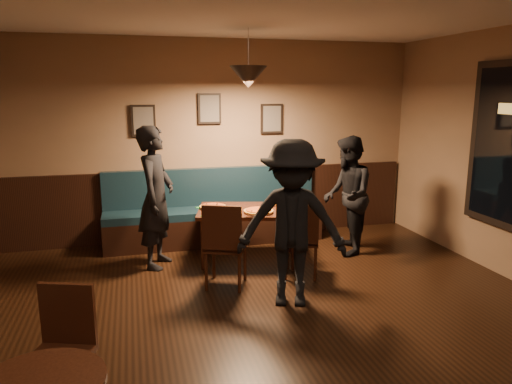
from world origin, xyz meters
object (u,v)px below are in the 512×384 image
Objects in this scene: chair_near_left at (226,244)px; cafe_chair_far at (58,356)px; chair_near_right at (301,238)px; diner_front at (292,224)px; tabasco_bottle at (294,203)px; booth_bench at (215,208)px; dining_table at (249,235)px; diner_left at (156,197)px; diner_right at (347,196)px; soda_glass at (299,205)px.

chair_near_left reaches higher than cafe_chair_far.
chair_near_right is 0.86m from diner_front.
cafe_chair_far is (-2.35, -1.91, -0.01)m from chair_near_right.
chair_near_right reaches higher than tabasco_bottle.
booth_bench is 2.20m from diner_front.
tabasco_bottle is (0.46, 1.22, -0.11)m from diner_front.
dining_table is 1.41m from diner_front.
chair_near_right is at bearing -121.45° from cafe_chair_far.
chair_near_left is 0.88m from diner_front.
chair_near_left is at bearing -95.33° from booth_bench.
diner_right is at bearing -71.92° from diner_left.
diner_front reaches higher than diner_right.
diner_left is 1.69m from tabasco_bottle.
diner_left is 2.42m from diner_right.
cafe_chair_far is (-2.45, -2.28, -0.31)m from soda_glass.
diner_left is at bearing -75.41° from diner_right.
tabasco_bottle is (0.56, -0.09, 0.39)m from dining_table.
soda_glass reaches higher than dining_table.
diner_right is (2.41, -0.15, -0.08)m from diner_left.
cafe_chair_far is at bearing -129.07° from diner_front.
diner_left reaches higher than diner_front.
booth_bench is at bearing -27.09° from diner_left.
diner_front is at bearing -25.12° from diner_right.
diner_right is at bearing 43.71° from chair_near_left.
soda_glass is 1.33× the size of tabasco_bottle.
booth_bench is 19.86× the size of soda_glass.
diner_left reaches higher than diner_right.
chair_near_left is 1.12m from diner_left.
chair_near_left is 0.57× the size of diner_front.
dining_table is 0.74m from soda_glass.
tabasco_bottle is at bearing -74.94° from diner_left.
tabasco_bottle is at bearing 54.67° from chair_near_left.
diner_left reaches higher than chair_near_left.
chair_near_right is at bearing 81.51° from diner_front.
diner_front is (0.40, -2.14, 0.33)m from booth_bench.
dining_table is 1.45× the size of cafe_chair_far.
soda_glass is 0.18× the size of cafe_chair_far.
booth_bench is 1.95× the size of diner_right.
diner_left is at bearing 177.37° from chair_near_right.
dining_table is 1.37m from diner_right.
diner_front is (-0.36, -0.68, 0.39)m from chair_near_right.
tabasco_bottle is at bearing 89.07° from soda_glass.
dining_table is 3.17m from cafe_chair_far.
diner_right is at bearing -28.76° from booth_bench.
diner_left is at bearing 149.91° from diner_front.
dining_table is 0.80× the size of diner_right.
dining_table is 8.18× the size of soda_glass.
chair_near_left reaches higher than chair_near_right.
diner_front reaches higher than dining_table.
cafe_chair_far is (-1.46, -1.84, -0.05)m from chair_near_left.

